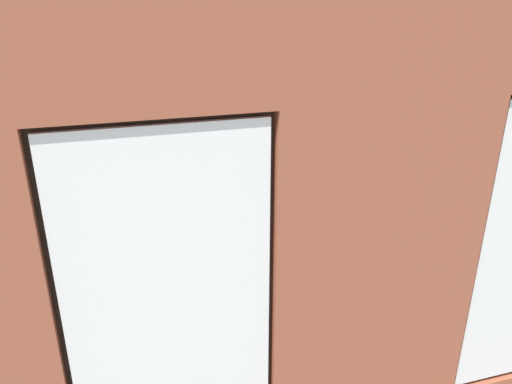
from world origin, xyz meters
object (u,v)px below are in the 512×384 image
media_console (15,246)px  potted_plant_beside_window_right (50,356)px  remote_black (216,216)px  potted_plant_by_left_couch (326,170)px  tv_flatscreen (5,197)px  remote_silver (231,207)px  coffee_table (245,213)px  potted_plant_corner_near_left (341,132)px  potted_plant_foreground_right (49,158)px  couch_left (400,206)px  potted_plant_near_tv (57,267)px  table_plant_small (269,194)px  cup_ceramic (255,209)px  candle_jar (245,206)px  potted_plant_between_couches (465,300)px  couch_by_window (316,364)px

media_console → potted_plant_beside_window_right: bearing=103.5°
remote_black → potted_plant_by_left_couch: bearing=-31.9°
tv_flatscreen → remote_silver: bearing=-179.5°
coffee_table → potted_plant_corner_near_left: (-2.16, -1.82, 0.39)m
potted_plant_by_left_couch → potted_plant_foreground_right: bearing=-9.0°
couch_left → media_console: (4.68, -0.37, -0.06)m
coffee_table → potted_plant_near_tv: size_ratio=1.55×
remote_silver → potted_plant_near_tv: (1.96, 1.08, 0.09)m
remote_black → potted_plant_near_tv: (1.74, 0.87, 0.09)m
remote_silver → potted_plant_beside_window_right: 3.47m
remote_silver → potted_plant_by_left_couch: (-1.77, -1.05, -0.05)m
table_plant_small → media_console: 3.04m
remote_black → potted_plant_by_left_couch: potted_plant_by_left_couch is taller
potted_plant_by_left_couch → media_console: bearing=14.1°
tv_flatscreen → potted_plant_by_left_couch: (-4.28, -1.07, -0.50)m
cup_ceramic → media_console: (2.77, -0.18, -0.18)m
candle_jar → remote_black: size_ratio=0.55×
remote_silver → potted_plant_foreground_right: potted_plant_foreground_right is taller
media_console → coffee_table: bearing=178.5°
couch_left → remote_black: (2.39, -0.19, 0.09)m
remote_silver → potted_plant_corner_near_left: potted_plant_corner_near_left is taller
remote_silver → potted_plant_foreground_right: size_ratio=0.12×
potted_plant_by_left_couch → remote_black: bearing=32.2°
remote_black → potted_plant_beside_window_right: bearing=175.5°
potted_plant_corner_near_left → potted_plant_near_tv: size_ratio=1.36×
remote_black → potted_plant_between_couches: 2.98m
potted_plant_corner_near_left → potted_plant_by_left_couch: (0.55, 0.68, -0.38)m
potted_plant_near_tv → tv_flatscreen: bearing=-62.5°
couch_left → tv_flatscreen: (4.68, -0.38, 0.54)m
couch_left → candle_jar: bearing=-99.5°
candle_jar → cup_ceramic: bearing=130.8°
potted_plant_corner_near_left → couch_by_window: bearing=62.7°
couch_left → candle_jar: 2.03m
remote_silver → potted_plant_by_left_couch: bearing=-135.1°
remote_black → potted_plant_between_couches: bearing=-123.2°
media_console → potted_plant_corner_near_left: (-4.83, -1.75, 0.47)m
potted_plant_beside_window_right → potted_plant_near_tv: (0.14, -1.83, -0.41)m
candle_jar → potted_plant_corner_near_left: potted_plant_corner_near_left is taller
potted_plant_beside_window_right → tv_flatscreen: bearing=-76.5°
remote_silver → potted_plant_near_tv: potted_plant_near_tv is taller
table_plant_small → potted_plant_near_tv: size_ratio=0.24×
media_console → potted_plant_between_couches: potted_plant_between_couches is taller
remote_silver → couch_by_window: bearing=103.7°
cup_ceramic → potted_plant_foreground_right: potted_plant_foreground_right is taller
remote_silver → potted_plant_between_couches: bearing=129.4°
cup_ceramic → media_console: 2.78m
coffee_table → potted_plant_near_tv: (2.12, 0.99, 0.16)m
couch_left → table_plant_small: (1.65, -0.44, 0.18)m
potted_plant_foreground_right → potted_plant_near_tv: bearing=95.3°
potted_plant_foreground_right → couch_left: bearing=154.7°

